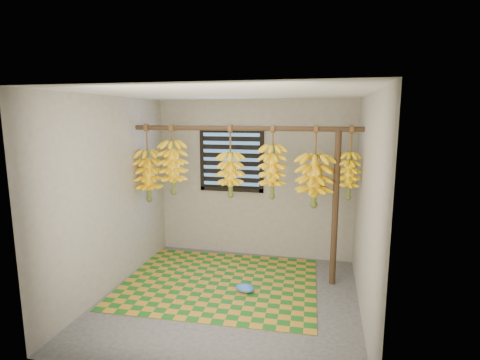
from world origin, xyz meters
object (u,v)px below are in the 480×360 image
(banana_bunch_c, at_px, (231,174))
(banana_bunch_e, at_px, (314,180))
(banana_bunch_d, at_px, (272,171))
(plastic_bag, at_px, (245,288))
(banana_bunch_a, at_px, (148,175))
(support_post, at_px, (335,209))
(banana_bunch_f, at_px, (349,175))
(banana_bunch_b, at_px, (173,167))
(woven_mat, at_px, (220,282))

(banana_bunch_c, distance_m, banana_bunch_e, 1.09)
(banana_bunch_c, xyz_separation_m, banana_bunch_d, (0.56, 0.00, 0.06))
(plastic_bag, xyz_separation_m, banana_bunch_a, (-1.50, 0.51, 1.28))
(support_post, height_order, banana_bunch_e, banana_bunch_e)
(plastic_bag, height_order, banana_bunch_f, banana_bunch_f)
(banana_bunch_a, height_order, banana_bunch_b, same)
(banana_bunch_c, bearing_deg, banana_bunch_d, 0.00)
(plastic_bag, height_order, banana_bunch_c, banana_bunch_c)
(banana_bunch_c, xyz_separation_m, banana_bunch_f, (1.51, 0.00, 0.04))
(banana_bunch_a, distance_m, banana_bunch_d, 1.75)
(woven_mat, height_order, banana_bunch_a, banana_bunch_a)
(plastic_bag, bearing_deg, banana_bunch_b, 155.54)
(woven_mat, distance_m, banana_bunch_f, 2.16)
(banana_bunch_a, height_order, banana_bunch_c, same)
(banana_bunch_d, bearing_deg, banana_bunch_a, 180.00)
(banana_bunch_e, bearing_deg, banana_bunch_d, 180.00)
(plastic_bag, relative_size, banana_bunch_c, 0.26)
(banana_bunch_c, xyz_separation_m, banana_bunch_e, (1.09, 0.00, -0.04))
(plastic_bag, relative_size, banana_bunch_f, 0.27)
(support_post, bearing_deg, banana_bunch_a, 180.00)
(woven_mat, relative_size, banana_bunch_c, 2.60)
(plastic_bag, relative_size, banana_bunch_e, 0.24)
(banana_bunch_b, bearing_deg, banana_bunch_c, -0.00)
(support_post, distance_m, banana_bunch_e, 0.45)
(banana_bunch_d, xyz_separation_m, banana_bunch_e, (0.54, 0.00, -0.10))
(support_post, bearing_deg, banana_bunch_f, 0.00)
(banana_bunch_a, bearing_deg, banana_bunch_d, 0.00)
(banana_bunch_a, distance_m, banana_bunch_f, 2.70)
(banana_bunch_f, bearing_deg, plastic_bag, -156.99)
(banana_bunch_f, bearing_deg, banana_bunch_e, 180.00)
(plastic_bag, height_order, banana_bunch_d, banana_bunch_d)
(support_post, height_order, woven_mat, support_post)
(banana_bunch_d, bearing_deg, banana_bunch_c, 180.00)
(banana_bunch_b, bearing_deg, support_post, -0.00)
(banana_bunch_f, bearing_deg, woven_mat, -168.90)
(support_post, distance_m, banana_bunch_c, 1.42)
(woven_mat, height_order, plastic_bag, plastic_bag)
(support_post, xyz_separation_m, banana_bunch_a, (-2.55, 0.00, 0.34))
(plastic_bag, bearing_deg, banana_bunch_d, 64.30)
(support_post, relative_size, banana_bunch_f, 2.18)
(support_post, bearing_deg, banana_bunch_e, 180.00)
(banana_bunch_b, xyz_separation_m, banana_bunch_d, (1.37, -0.00, -0.01))
(woven_mat, height_order, banana_bunch_d, banana_bunch_d)
(banana_bunch_c, height_order, banana_bunch_e, same)
(plastic_bag, xyz_separation_m, banana_bunch_d, (0.25, 0.51, 1.39))
(banana_bunch_b, distance_m, banana_bunch_d, 1.37)
(banana_bunch_b, relative_size, banana_bunch_f, 1.04)
(banana_bunch_e, height_order, banana_bunch_f, same)
(woven_mat, bearing_deg, banana_bunch_e, 14.95)
(banana_bunch_c, relative_size, banana_bunch_f, 1.04)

